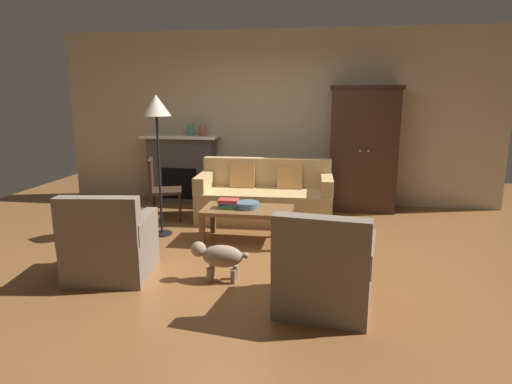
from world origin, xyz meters
name	(u,v)px	position (x,y,z in m)	size (l,w,h in m)	color
ground_plane	(249,252)	(0.00, 0.00, 0.00)	(9.60, 9.60, 0.00)	brown
back_wall	(276,118)	(0.00, 2.55, 1.40)	(7.20, 0.10, 2.80)	beige
fireplace	(182,168)	(-1.55, 2.30, 0.57)	(1.26, 0.48, 1.12)	#4C4947
armoire	(363,149)	(1.40, 2.22, 0.96)	(1.06, 0.57, 1.92)	#382319
couch	(265,198)	(-0.02, 1.43, 0.32)	(1.95, 0.92, 0.86)	tan
coffee_table	(248,213)	(-0.09, 0.40, 0.37)	(1.10, 0.60, 0.42)	brown
fruit_bowl	(247,205)	(-0.10, 0.41, 0.46)	(0.30, 0.30, 0.08)	slate
book_stack	(229,204)	(-0.32, 0.38, 0.48)	(0.27, 0.20, 0.11)	#427A4C
mantel_vase_jade	(191,130)	(-1.37, 2.28, 1.22)	(0.12, 0.12, 0.19)	slate
mantel_vase_terracotta	(203,131)	(-1.17, 2.28, 1.21)	(0.12, 0.12, 0.17)	#A86042
armchair_near_left	(110,247)	(-1.24, -0.91, 0.32)	(0.87, 0.87, 0.88)	#756656
armchair_near_right	(324,274)	(0.87, -1.25, 0.32)	(0.87, 0.86, 0.88)	#756656
side_chair_wooden	(159,185)	(-1.51, 1.13, 0.51)	(0.56, 0.56, 0.90)	#382319
floor_lamp	(156,114)	(-1.24, 0.48, 1.55)	(0.36, 0.36, 1.79)	black
dog	(219,256)	(-0.15, -0.82, 0.25)	(0.57, 0.20, 0.39)	gray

